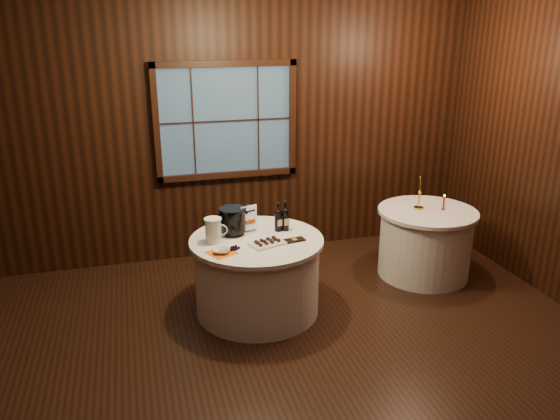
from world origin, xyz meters
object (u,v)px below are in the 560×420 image
object	(u,v)px
chocolate_box	(294,240)
cracker_bowl	(222,251)
port_bottle_right	(285,218)
brass_candlestick	(419,197)
red_candle	(444,204)
grape_bunch	(235,248)
ice_bucket	(233,220)
side_table	(425,242)
glass_pitcher	(214,230)
main_table	(257,275)
chocolate_plate	(267,242)
port_bottle_left	(278,219)
sign_stand	(249,223)

from	to	relation	value
chocolate_box	cracker_bowl	bearing A→B (deg)	178.67
port_bottle_right	cracker_bowl	xyz separation A→B (m)	(-0.70, -0.39, -0.11)
brass_candlestick	red_candle	distance (m)	0.27
grape_bunch	cracker_bowl	size ratio (longest dim) A/B	1.11
ice_bucket	grape_bunch	size ratio (longest dim) A/B	1.61
ice_bucket	cracker_bowl	distance (m)	0.48
side_table	chocolate_box	distance (m)	1.77
glass_pitcher	brass_candlestick	bearing A→B (deg)	24.96
grape_bunch	red_candle	xyz separation A→B (m)	(2.41, 0.48, 0.05)
chocolate_box	cracker_bowl	size ratio (longest dim) A/B	1.32
main_table	chocolate_plate	distance (m)	0.44
port_bottle_right	glass_pitcher	size ratio (longest dim) A/B	1.30
brass_candlestick	port_bottle_left	bearing A→B (deg)	-172.19
main_table	chocolate_plate	xyz separation A→B (m)	(0.06, -0.16, 0.40)
cracker_bowl	red_candle	bearing A→B (deg)	11.26
side_table	chocolate_plate	bearing A→B (deg)	-166.53
side_table	sign_stand	xyz separation A→B (m)	(-2.04, -0.12, 0.48)
port_bottle_right	chocolate_plate	world-z (taller)	port_bottle_right
glass_pitcher	chocolate_box	bearing A→B (deg)	2.97
side_table	brass_candlestick	world-z (taller)	brass_candlestick
side_table	chocolate_box	xyz separation A→B (m)	(-1.67, -0.45, 0.39)
sign_stand	chocolate_box	bearing A→B (deg)	-61.60
chocolate_box	grape_bunch	world-z (taller)	grape_bunch
cracker_bowl	port_bottle_right	bearing A→B (deg)	28.76
side_table	chocolate_box	world-z (taller)	chocolate_box
main_table	grape_bunch	distance (m)	0.52
grape_bunch	brass_candlestick	bearing A→B (deg)	15.17
side_table	sign_stand	size ratio (longest dim) A/B	3.78
port_bottle_left	chocolate_plate	xyz separation A→B (m)	(-0.19, -0.30, -0.11)
port_bottle_right	chocolate_box	world-z (taller)	port_bottle_right
glass_pitcher	ice_bucket	bearing A→B (deg)	50.94
chocolate_plate	chocolate_box	distance (m)	0.27
port_bottle_right	chocolate_box	size ratio (longest dim) A/B	1.54
chocolate_plate	brass_candlestick	bearing A→B (deg)	15.98
ice_bucket	sign_stand	bearing A→B (deg)	1.86
port_bottle_right	brass_candlestick	bearing A→B (deg)	-2.22
glass_pitcher	port_bottle_left	bearing A→B (deg)	26.46
port_bottle_right	red_candle	size ratio (longest dim) A/B	1.72
sign_stand	port_bottle_left	size ratio (longest dim) A/B	0.98
port_bottle_left	chocolate_box	distance (m)	0.32
side_table	port_bottle_right	bearing A→B (deg)	-174.38
chocolate_plate	glass_pitcher	distance (m)	0.51
glass_pitcher	cracker_bowl	size ratio (longest dim) A/B	1.57
side_table	grape_bunch	world-z (taller)	grape_bunch
chocolate_plate	sign_stand	bearing A→B (deg)	106.31
ice_bucket	side_table	bearing A→B (deg)	3.38
main_table	sign_stand	world-z (taller)	sign_stand
ice_bucket	chocolate_plate	world-z (taller)	ice_bucket
port_bottle_right	ice_bucket	world-z (taller)	port_bottle_right
ice_bucket	brass_candlestick	bearing A→B (deg)	5.35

